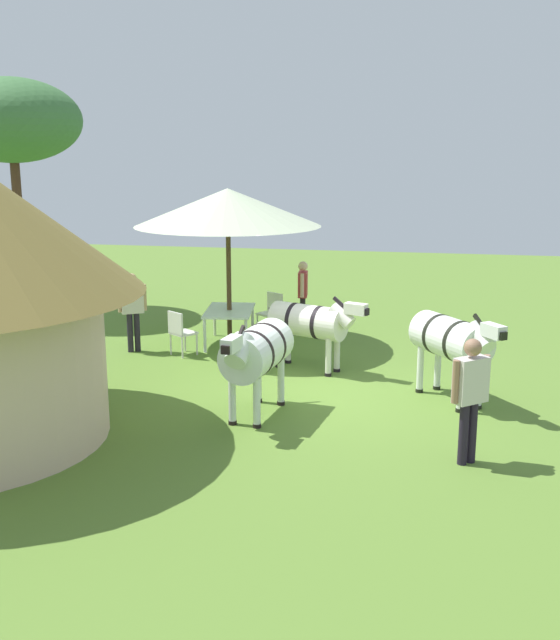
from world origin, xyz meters
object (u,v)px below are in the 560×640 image
(patio_dining_table, at_px, (229,313))
(guest_beside_umbrella, at_px, (303,289))
(acacia_tree_behind_hut, at_px, (11,121))
(standing_watcher, at_px, (470,389))
(patio_chair_near_lawn, at_px, (272,310))
(guest_behind_table, at_px, (132,305))
(zebra_nearest_camera, at_px, (256,352))
(zebra_toward_hut, at_px, (453,340))
(patio_chair_west_end, at_px, (180,330))
(shade_umbrella, at_px, (228,207))
(zebra_by_umbrella, at_px, (311,322))

(patio_dining_table, distance_m, guest_beside_umbrella, 1.98)
(patio_dining_table, xyz_separation_m, acacia_tree_behind_hut, (2.06, 5.85, 3.99))
(standing_watcher, relative_size, acacia_tree_behind_hut, 0.30)
(patio_chair_near_lawn, relative_size, standing_watcher, 0.53)
(patio_chair_near_lawn, xyz_separation_m, standing_watcher, (-6.45, -3.93, 0.49))
(standing_watcher, bearing_deg, guest_behind_table, 105.28)
(standing_watcher, bearing_deg, zebra_nearest_camera, 118.32)
(patio_dining_table, relative_size, zebra_toward_hut, 0.91)
(zebra_toward_hut, bearing_deg, patio_chair_west_end, -55.21)
(patio_dining_table, relative_size, guest_behind_table, 1.02)
(shade_umbrella, bearing_deg, standing_watcher, -139.26)
(patio_chair_near_lawn, height_order, guest_beside_umbrella, guest_beside_umbrella)
(shade_umbrella, height_order, guest_beside_umbrella, shade_umbrella)
(patio_chair_near_lawn, distance_m, zebra_toward_hut, 5.51)
(patio_dining_table, xyz_separation_m, zebra_toward_hut, (-2.87, -4.47, 0.36))
(guest_beside_umbrella, relative_size, zebra_by_umbrella, 0.80)
(zebra_by_umbrella, height_order, zebra_toward_hut, zebra_toward_hut)
(zebra_by_umbrella, distance_m, zebra_toward_hut, 2.84)
(standing_watcher, height_order, zebra_by_umbrella, standing_watcher)
(standing_watcher, xyz_separation_m, zebra_toward_hut, (2.48, 0.14, 0.01))
(acacia_tree_behind_hut, bearing_deg, standing_watcher, -125.32)
(patio_dining_table, relative_size, acacia_tree_behind_hut, 0.29)
(standing_watcher, distance_m, zebra_nearest_camera, 3.34)
(standing_watcher, relative_size, zebra_toward_hut, 0.94)
(patio_chair_west_end, xyz_separation_m, guest_beside_umbrella, (2.51, -2.06, 0.43))
(patio_chair_west_end, height_order, acacia_tree_behind_hut, acacia_tree_behind_hut)
(patio_chair_west_end, bearing_deg, zebra_by_umbrella, 24.30)
(standing_watcher, relative_size, zebra_nearest_camera, 0.81)
(guest_beside_umbrella, bearing_deg, patio_dining_table, -48.25)
(patio_chair_west_end, distance_m, zebra_by_umbrella, 2.76)
(shade_umbrella, bearing_deg, zebra_nearest_camera, -159.92)
(guest_beside_umbrella, height_order, acacia_tree_behind_hut, acacia_tree_behind_hut)
(patio_chair_west_end, distance_m, guest_beside_umbrella, 3.27)
(patio_dining_table, xyz_separation_m, zebra_nearest_camera, (-4.12, -1.51, 0.35))
(zebra_nearest_camera, distance_m, zebra_toward_hut, 3.21)
(zebra_toward_hut, distance_m, acacia_tree_behind_hut, 11.99)
(shade_umbrella, relative_size, patio_chair_near_lawn, 4.24)
(guest_beside_umbrella, height_order, zebra_nearest_camera, guest_beside_umbrella)
(zebra_nearest_camera, bearing_deg, zebra_by_umbrella, -91.25)
(zebra_by_umbrella, bearing_deg, zebra_toward_hut, 84.02)
(patio_chair_near_lawn, distance_m, zebra_nearest_camera, 5.31)
(patio_dining_table, distance_m, patio_chair_west_end, 1.30)
(shade_umbrella, xyz_separation_m, standing_watcher, (-5.35, -4.61, -1.85))
(acacia_tree_behind_hut, bearing_deg, patio_dining_table, -109.40)
(zebra_by_umbrella, relative_size, zebra_toward_hut, 1.10)
(zebra_by_umbrella, bearing_deg, patio_chair_west_end, -78.46)
(zebra_nearest_camera, height_order, zebra_by_umbrella, zebra_nearest_camera)
(patio_dining_table, relative_size, patio_chair_near_lawn, 1.82)
(patio_chair_west_end, height_order, guest_behind_table, guest_behind_table)
(patio_dining_table, height_order, standing_watcher, standing_watcher)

